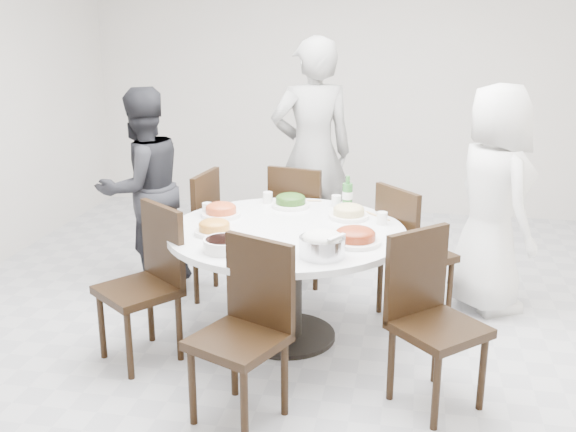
% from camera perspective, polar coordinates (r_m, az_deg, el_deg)
% --- Properties ---
extents(floor, '(6.00, 6.00, 0.01)m').
position_cam_1_polar(floor, '(4.57, 4.32, -9.88)').
color(floor, '#B9BABE').
rests_on(floor, ground).
extents(wall_back, '(6.00, 0.01, 2.80)m').
position_cam_1_polar(wall_back, '(7.11, 7.41, 11.42)').
color(wall_back, silver).
rests_on(wall_back, ground).
extents(wall_front, '(6.00, 0.01, 2.80)m').
position_cam_1_polar(wall_front, '(1.32, -9.90, -12.90)').
color(wall_front, silver).
rests_on(wall_front, ground).
extents(dining_table, '(1.50, 1.50, 0.75)m').
position_cam_1_polar(dining_table, '(4.35, -0.12, -5.80)').
color(dining_table, white).
rests_on(dining_table, floor).
extents(chair_ne, '(0.59, 0.59, 0.95)m').
position_cam_1_polar(chair_ne, '(4.71, 10.82, -3.01)').
color(chair_ne, black).
rests_on(chair_ne, floor).
extents(chair_n, '(0.50, 0.50, 0.95)m').
position_cam_1_polar(chair_n, '(5.28, 1.29, -0.55)').
color(chair_n, black).
rests_on(chair_n, floor).
extents(chair_nw, '(0.47, 0.47, 0.95)m').
position_cam_1_polar(chair_nw, '(5.09, -8.80, -1.42)').
color(chair_nw, black).
rests_on(chair_nw, floor).
extents(chair_sw, '(0.59, 0.59, 0.95)m').
position_cam_1_polar(chair_sw, '(4.15, -12.61, -5.90)').
color(chair_sw, black).
rests_on(chair_sw, floor).
extents(chair_s, '(0.55, 0.55, 0.95)m').
position_cam_1_polar(chair_s, '(3.48, -4.27, -10.16)').
color(chair_s, black).
rests_on(chair_s, floor).
extents(chair_se, '(0.59, 0.59, 0.95)m').
position_cam_1_polar(chair_se, '(3.68, 12.68, -8.94)').
color(chair_se, black).
rests_on(chair_se, floor).
extents(diner_right, '(0.80, 0.93, 1.61)m').
position_cam_1_polar(diner_right, '(4.90, 16.96, 1.34)').
color(diner_right, silver).
rests_on(diner_right, floor).
extents(diner_middle, '(0.81, 0.68, 1.88)m').
position_cam_1_polar(diner_middle, '(5.54, 2.07, 5.26)').
color(diner_middle, black).
rests_on(diner_middle, floor).
extents(diner_left, '(0.91, 0.94, 1.53)m').
position_cam_1_polar(diner_left, '(5.28, -12.22, 2.34)').
color(diner_left, black).
rests_on(diner_left, floor).
extents(dish_greens, '(0.27, 0.27, 0.07)m').
position_cam_1_polar(dish_greens, '(4.70, 0.23, 1.19)').
color(dish_greens, white).
rests_on(dish_greens, dining_table).
extents(dish_pale, '(0.26, 0.26, 0.07)m').
position_cam_1_polar(dish_pale, '(4.46, 5.16, 0.26)').
color(dish_pale, white).
rests_on(dish_pale, dining_table).
extents(dish_orange, '(0.26, 0.26, 0.07)m').
position_cam_1_polar(dish_orange, '(4.50, -5.69, 0.40)').
color(dish_orange, white).
rests_on(dish_orange, dining_table).
extents(dish_redbrown, '(0.30, 0.30, 0.08)m').
position_cam_1_polar(dish_redbrown, '(3.97, 5.71, -1.80)').
color(dish_redbrown, white).
rests_on(dish_redbrown, dining_table).
extents(dish_tofu, '(0.25, 0.25, 0.06)m').
position_cam_1_polar(dish_tofu, '(4.14, -6.25, -1.10)').
color(dish_tofu, white).
rests_on(dish_tofu, dining_table).
extents(rice_bowl, '(0.26, 0.26, 0.11)m').
position_cam_1_polar(rice_bowl, '(3.74, 2.91, -2.62)').
color(rice_bowl, silver).
rests_on(rice_bowl, dining_table).
extents(soup_bowl, '(0.24, 0.24, 0.07)m').
position_cam_1_polar(soup_bowl, '(3.84, -5.44, -2.45)').
color(soup_bowl, white).
rests_on(soup_bowl, dining_table).
extents(beverage_bottle, '(0.07, 0.07, 0.24)m').
position_cam_1_polar(beverage_bottle, '(4.62, 5.06, 1.95)').
color(beverage_bottle, '#2B6C2C').
rests_on(beverage_bottle, dining_table).
extents(tea_cups, '(0.07, 0.07, 0.08)m').
position_cam_1_polar(tea_cups, '(4.83, 1.29, 1.70)').
color(tea_cups, white).
rests_on(tea_cups, dining_table).
extents(chopsticks, '(0.24, 0.04, 0.01)m').
position_cam_1_polar(chopsticks, '(4.84, 0.93, 1.30)').
color(chopsticks, tan).
rests_on(chopsticks, dining_table).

